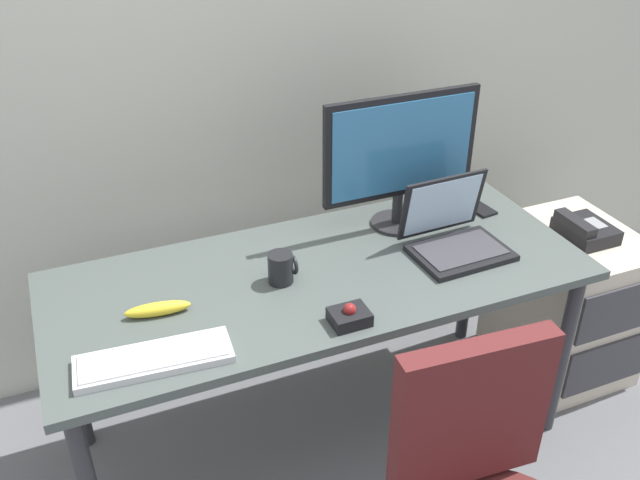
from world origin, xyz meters
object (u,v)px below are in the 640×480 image
at_px(keyboard, 154,359).
at_px(cell_phone, 478,207).
at_px(laptop, 454,235).
at_px(trackball_mouse, 349,316).
at_px(file_cabinet, 566,301).
at_px(coffee_mug, 281,268).
at_px(desk_phone, 584,230).
at_px(monitor_main, 401,153).
at_px(banana, 158,309).

relative_size(keyboard, cell_phone, 2.95).
distance_m(keyboard, laptop, 1.05).
relative_size(trackball_mouse, cell_phone, 0.77).
height_order(file_cabinet, coffee_mug, coffee_mug).
height_order(desk_phone, keyboard, keyboard).
xyz_separation_m(monitor_main, cell_phone, (0.33, -0.01, -0.27)).
xyz_separation_m(file_cabinet, coffee_mug, (-1.20, -0.00, 0.46)).
distance_m(coffee_mug, banana, 0.39).
bearing_deg(coffee_mug, cell_phone, 11.22).
bearing_deg(monitor_main, desk_phone, -15.39).
bearing_deg(cell_phone, monitor_main, 171.14).
bearing_deg(coffee_mug, file_cabinet, 0.11).
bearing_deg(laptop, banana, 179.02).
distance_m(file_cabinet, monitor_main, 1.00).
bearing_deg(laptop, monitor_main, 113.84).
distance_m(file_cabinet, laptop, 0.77).
height_order(keyboard, trackball_mouse, trackball_mouse).
bearing_deg(banana, trackball_mouse, -26.55).
bearing_deg(trackball_mouse, banana, 153.45).
height_order(keyboard, laptop, laptop).
height_order(keyboard, coffee_mug, coffee_mug).
xyz_separation_m(desk_phone, laptop, (-0.60, -0.03, 0.13)).
xyz_separation_m(laptop, coffee_mug, (-0.59, 0.04, -0.00)).
xyz_separation_m(laptop, banana, (-0.98, 0.02, -0.03)).
bearing_deg(laptop, file_cabinet, 4.01).
relative_size(monitor_main, coffee_mug, 5.65).
bearing_deg(trackball_mouse, desk_phone, 13.33).
distance_m(file_cabinet, trackball_mouse, 1.21).
xyz_separation_m(file_cabinet, keyboard, (-1.64, -0.23, 0.43)).
relative_size(keyboard, coffee_mug, 4.23).
bearing_deg(trackball_mouse, laptop, 25.36).
height_order(file_cabinet, laptop, laptop).
bearing_deg(coffee_mug, trackball_mouse, -68.57).
distance_m(laptop, trackball_mouse, 0.54).
distance_m(monitor_main, laptop, 0.32).
relative_size(desk_phone, coffee_mug, 2.02).
xyz_separation_m(laptop, cell_phone, (0.24, 0.21, -0.05)).
distance_m(keyboard, cell_phone, 1.33).
xyz_separation_m(desk_phone, keyboard, (-1.63, -0.21, 0.09)).
relative_size(trackball_mouse, coffee_mug, 1.11).
height_order(desk_phone, coffee_mug, coffee_mug).
height_order(file_cabinet, keyboard, keyboard).
relative_size(desk_phone, cell_phone, 1.41).
relative_size(monitor_main, keyboard, 1.34).
bearing_deg(coffee_mug, monitor_main, 19.53).
height_order(coffee_mug, cell_phone, coffee_mug).
xyz_separation_m(keyboard, laptop, (1.03, 0.19, 0.04)).
height_order(file_cabinet, banana, banana).
distance_m(monitor_main, banana, 0.94).
distance_m(coffee_mug, cell_phone, 0.85).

